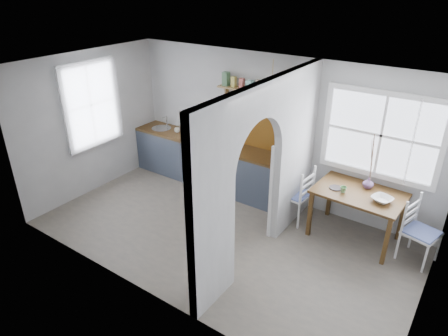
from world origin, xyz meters
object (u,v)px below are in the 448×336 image
Objects in this scene: chair_left at (295,193)px; vase at (368,183)px; chair_right at (422,232)px; kettle at (286,156)px; dining_table at (356,215)px.

vase is at bearing 108.88° from chair_left.
vase is at bearing 90.64° from chair_right.
vase is at bearing 3.21° from kettle.
dining_table is at bearing 103.56° from chair_right.
dining_table is 0.53m from vase.
chair_right is at bearing 95.95° from chair_left.
kettle is at bearing 101.09° from chair_right.
chair_left is 0.63m from kettle.
vase reaches higher than chair_right.
kettle is (-2.26, 0.16, 0.53)m from chair_right.
chair_left reaches higher than chair_right.
vase is (1.37, 0.07, -0.11)m from kettle.
kettle reaches higher than chair_right.
chair_right is at bearing -14.61° from vase.
vase is at bearing 77.05° from dining_table.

